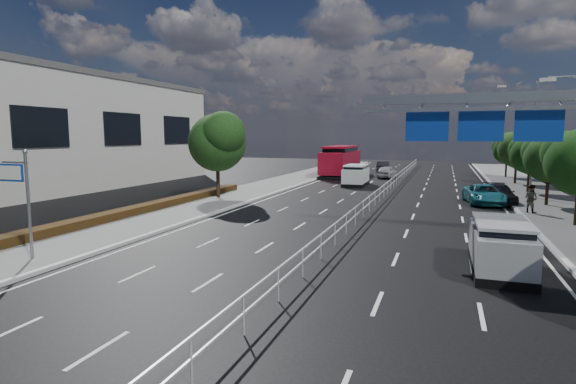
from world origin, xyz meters
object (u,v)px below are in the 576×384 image
(near_car_silver, at_px, (387,172))
(near_car_dark, at_px, (383,167))
(pedestrian_b, at_px, (531,199))
(red_bus, at_px, (341,160))
(silver_minivan, at_px, (500,246))
(overhead_gantry, at_px, (499,119))
(parked_car_dark, at_px, (499,194))
(white_minivan, at_px, (356,175))
(toilet_sign, at_px, (18,186))
(parked_car_teal, at_px, (484,194))

(near_car_silver, bearing_deg, near_car_dark, -71.92)
(near_car_dark, height_order, pedestrian_b, pedestrian_b)
(red_bus, distance_m, silver_minivan, 39.05)
(overhead_gantry, xyz_separation_m, parked_car_dark, (1.56, 12.82, -4.94))
(red_bus, relative_size, silver_minivan, 2.74)
(white_minivan, bearing_deg, silver_minivan, -69.94)
(red_bus, bearing_deg, near_car_silver, -10.28)
(silver_minivan, distance_m, pedestrian_b, 13.83)
(toilet_sign, distance_m, parked_car_teal, 28.62)
(white_minivan, height_order, near_car_dark, white_minivan)
(white_minivan, relative_size, parked_car_teal, 0.96)
(red_bus, bearing_deg, near_car_dark, 61.07)
(near_car_dark, bearing_deg, silver_minivan, 97.51)
(parked_car_teal, relative_size, pedestrian_b, 2.86)
(white_minivan, height_order, red_bus, red_bus)
(toilet_sign, relative_size, overhead_gantry, 0.42)
(near_car_silver, height_order, pedestrian_b, pedestrian_b)
(white_minivan, distance_m, pedestrian_b, 18.50)
(overhead_gantry, relative_size, parked_car_dark, 2.23)
(parked_car_dark, bearing_deg, silver_minivan, -101.09)
(toilet_sign, xyz_separation_m, red_bus, (3.45, 41.09, -1.04))
(toilet_sign, xyz_separation_m, overhead_gantry, (17.69, 10.05, 2.66))
(near_car_dark, bearing_deg, pedestrian_b, 107.80)
(white_minivan, bearing_deg, pedestrian_b, -45.10)
(pedestrian_b, bearing_deg, parked_car_dark, -32.79)
(toilet_sign, relative_size, parked_car_dark, 0.94)
(overhead_gantry, distance_m, pedestrian_b, 9.72)
(red_bus, relative_size, near_car_silver, 2.91)
(near_car_silver, distance_m, near_car_dark, 8.86)
(overhead_gantry, bearing_deg, pedestrian_b, 70.49)
(white_minivan, relative_size, near_car_dark, 1.07)
(silver_minivan, bearing_deg, red_bus, 110.67)
(red_bus, distance_m, parked_car_teal, 24.14)
(overhead_gantry, xyz_separation_m, near_car_dark, (-10.15, 38.85, -4.87))
(near_car_silver, relative_size, near_car_dark, 0.95)
(parked_car_dark, xyz_separation_m, pedestrian_b, (1.30, -4.75, 0.35))
(red_bus, relative_size, pedestrian_b, 7.04)
(toilet_sign, bearing_deg, pedestrian_b, 41.41)
(toilet_sign, distance_m, near_car_silver, 41.28)
(silver_minivan, distance_m, parked_car_dark, 18.31)
(toilet_sign, height_order, white_minivan, toilet_sign)
(overhead_gantry, bearing_deg, toilet_sign, -150.40)
(near_car_silver, relative_size, parked_car_teal, 0.85)
(overhead_gantry, relative_size, silver_minivan, 2.28)
(parked_car_teal, xyz_separation_m, pedestrian_b, (2.38, -3.88, 0.32))
(parked_car_dark, relative_size, pedestrian_b, 2.63)
(toilet_sign, bearing_deg, red_bus, 85.20)
(toilet_sign, distance_m, silver_minivan, 18.18)
(pedestrian_b, bearing_deg, red_bus, -11.42)
(near_car_silver, bearing_deg, parked_car_teal, 123.92)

